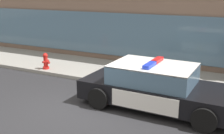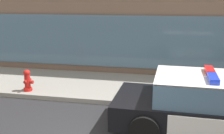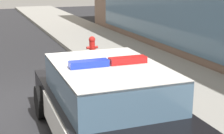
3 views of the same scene
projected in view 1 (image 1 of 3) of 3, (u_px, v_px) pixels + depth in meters
name	position (u px, v px, depth m)	size (l,w,h in m)	color
ground	(75.00, 109.00, 8.85)	(48.00, 48.00, 0.00)	#262628
sidewalk	(127.00, 73.00, 12.29)	(48.00, 3.18, 0.15)	gray
police_cruiser	(157.00, 87.00, 8.83)	(4.87, 2.25, 1.49)	black
fire_hydrant	(46.00, 61.00, 12.60)	(0.34, 0.39, 0.73)	red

